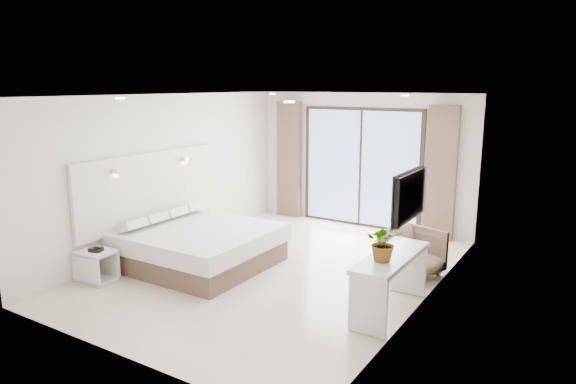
% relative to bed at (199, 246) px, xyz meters
% --- Properties ---
extents(ground, '(6.20, 6.20, 0.00)m').
position_rel_bed_xyz_m(ground, '(1.22, 0.50, -0.32)').
color(ground, beige).
rests_on(ground, ground).
extents(room_shell, '(4.62, 6.22, 2.72)m').
position_rel_bed_xyz_m(room_shell, '(1.02, 1.18, 1.26)').
color(room_shell, silver).
rests_on(room_shell, ground).
extents(bed, '(2.18, 2.08, 0.75)m').
position_rel_bed_xyz_m(bed, '(0.00, 0.00, 0.00)').
color(bed, brown).
rests_on(bed, ground).
extents(nightstand, '(0.53, 0.45, 0.47)m').
position_rel_bed_xyz_m(nightstand, '(-0.80, -1.33, -0.08)').
color(nightstand, silver).
rests_on(nightstand, ground).
extents(phone, '(0.21, 0.18, 0.06)m').
position_rel_bed_xyz_m(phone, '(-0.76, -1.35, 0.18)').
color(phone, black).
rests_on(phone, nightstand).
extents(console_desk, '(0.49, 1.57, 0.77)m').
position_rel_bed_xyz_m(console_desk, '(3.26, -0.06, 0.24)').
color(console_desk, silver).
rests_on(console_desk, ground).
extents(plant, '(0.58, 0.60, 0.37)m').
position_rel_bed_xyz_m(plant, '(3.26, -0.33, 0.63)').
color(plant, '#33662D').
rests_on(plant, console_desk).
extents(armchair, '(0.91, 0.94, 0.79)m').
position_rel_bed_xyz_m(armchair, '(3.07, 1.37, 0.07)').
color(armchair, '#836756').
rests_on(armchair, ground).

